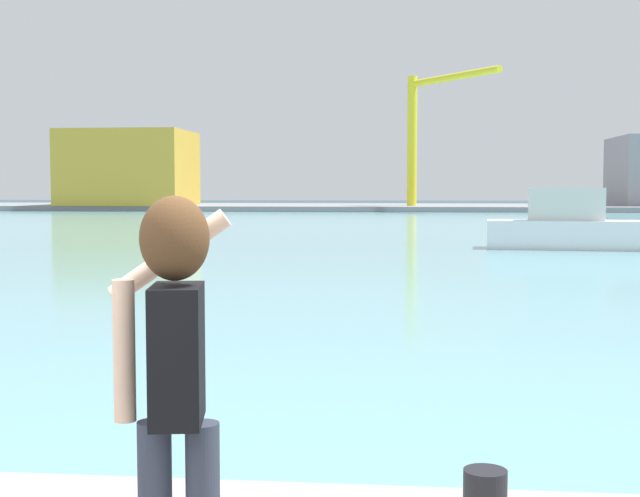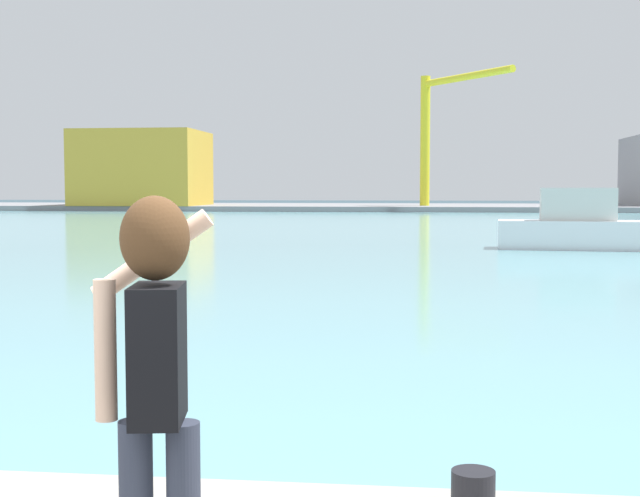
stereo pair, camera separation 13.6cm
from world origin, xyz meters
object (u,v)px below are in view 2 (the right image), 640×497
boat_moored (598,228)px  warehouse_left (142,168)px  person_photographer (155,362)px  port_crane (438,121)px

boat_moored → warehouse_left: 66.91m
warehouse_left → boat_moored: bearing=-56.7°
person_photographer → port_crane: bearing=-10.9°
person_photographer → boat_moored: boat_moored is taller
person_photographer → warehouse_left: 91.64m
boat_moored → port_crane: port_crane is taller
warehouse_left → port_crane: port_crane is taller
warehouse_left → port_crane: (31.37, -0.82, 4.68)m
port_crane → warehouse_left: bearing=178.5°
boat_moored → warehouse_left: warehouse_left is taller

